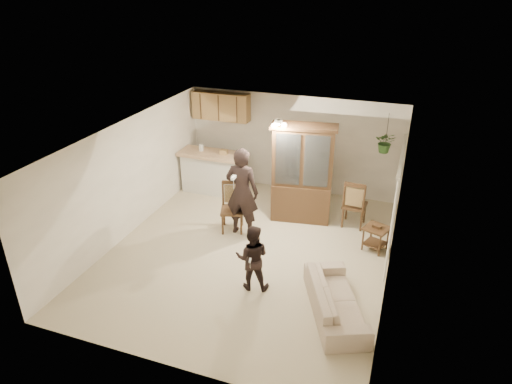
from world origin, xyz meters
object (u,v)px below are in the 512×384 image
(adult, at_px, (242,196))
(side_table, at_px, (375,238))
(chair_hutch_right, at_px, (354,212))
(sofa, at_px, (336,295))
(child, at_px, (252,256))
(chair_hutch_left, at_px, (309,186))
(china_hutch, at_px, (302,174))
(chair_bar, at_px, (232,217))

(adult, height_order, side_table, adult)
(side_table, distance_m, chair_hutch_right, 1.04)
(adult, relative_size, chair_hutch_right, 1.59)
(adult, bearing_deg, chair_hutch_right, -153.30)
(sofa, xyz_separation_m, child, (-1.55, 0.20, 0.31))
(side_table, height_order, chair_hutch_left, chair_hutch_left)
(side_table, relative_size, chair_hutch_left, 0.52)
(china_hutch, height_order, side_table, china_hutch)
(sofa, bearing_deg, adult, 27.33)
(sofa, distance_m, side_table, 2.27)
(sofa, bearing_deg, child, 58.77)
(child, xyz_separation_m, china_hutch, (0.18, 2.80, 0.45))
(side_table, xyz_separation_m, chair_hutch_left, (-1.88, 1.90, 0.06))
(adult, xyz_separation_m, chair_bar, (-0.25, 0.04, -0.59))
(chair_hutch_left, bearing_deg, china_hutch, -34.26)
(chair_bar, bearing_deg, adult, -27.06)
(sofa, xyz_separation_m, chair_hutch_left, (-1.46, 4.13, -0.04))
(child, relative_size, chair_hutch_left, 1.18)
(child, bearing_deg, chair_hutch_left, -104.11)
(adult, xyz_separation_m, side_table, (2.83, 0.29, -0.63))
(china_hutch, relative_size, chair_bar, 2.04)
(sofa, height_order, child, child)
(adult, xyz_separation_m, child, (0.86, -1.74, -0.22))
(china_hutch, height_order, chair_hutch_right, china_hutch)
(chair_bar, distance_m, chair_hutch_right, 2.74)
(adult, relative_size, china_hutch, 0.79)
(china_hutch, relative_size, chair_hutch_right, 2.00)
(side_table, xyz_separation_m, chair_bar, (-3.08, -0.25, 0.05))
(chair_hutch_left, relative_size, chair_hutch_right, 1.01)
(adult, relative_size, side_table, 3.00)
(sofa, relative_size, chair_hutch_right, 1.65)
(sofa, relative_size, child, 1.39)
(sofa, xyz_separation_m, chair_bar, (-2.67, 1.98, -0.05))
(chair_bar, bearing_deg, side_table, -13.60)
(child, relative_size, chair_hutch_right, 1.19)
(side_table, relative_size, chair_bar, 0.54)
(chair_hutch_left, bearing_deg, chair_hutch_right, 12.68)
(sofa, xyz_separation_m, adult, (-2.41, 1.94, 0.53))
(side_table, height_order, chair_bar, chair_bar)
(sofa, relative_size, side_table, 3.12)
(chair_hutch_left, height_order, chair_hutch_right, chair_hutch_left)
(china_hutch, height_order, chair_hutch_left, china_hutch)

